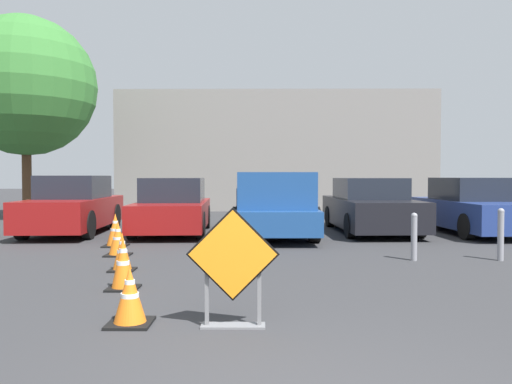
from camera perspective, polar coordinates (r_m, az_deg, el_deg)
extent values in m
plane|color=#333335|center=(12.89, 2.44, -5.04)|extent=(96.00, 96.00, 0.00)
cube|color=black|center=(5.07, -2.67, -7.11)|extent=(0.95, 0.03, 0.95)
cube|color=orange|center=(5.06, -2.68, -7.13)|extent=(0.89, 0.03, 0.89)
cube|color=slate|center=(5.28, -2.63, -15.01)|extent=(0.66, 0.20, 0.02)
cube|color=slate|center=(5.21, -5.64, -11.10)|extent=(0.04, 0.04, 0.75)
cube|color=slate|center=(5.18, 0.39, -11.16)|extent=(0.04, 0.04, 0.75)
cube|color=black|center=(5.51, -14.19, -14.32)|extent=(0.45, 0.45, 0.03)
cone|color=orange|center=(5.43, -14.22, -11.26)|extent=(0.33, 0.33, 0.57)
cylinder|color=white|center=(5.40, -14.23, -9.95)|extent=(0.11, 0.11, 0.05)
cylinder|color=white|center=(5.43, -14.22, -11.37)|extent=(0.19, 0.19, 0.05)
cube|color=black|center=(7.15, -14.93, -10.57)|extent=(0.42, 0.42, 0.03)
cone|color=orange|center=(7.08, -14.96, -7.71)|extent=(0.31, 0.31, 0.69)
cylinder|color=white|center=(7.06, -14.97, -6.50)|extent=(0.10, 0.10, 0.06)
cylinder|color=white|center=(7.08, -14.96, -7.82)|extent=(0.17, 0.17, 0.06)
cube|color=black|center=(8.49, -15.03, -8.59)|extent=(0.40, 0.40, 0.03)
cone|color=orange|center=(8.44, -15.04, -6.50)|extent=(0.30, 0.30, 0.60)
cylinder|color=white|center=(8.42, -15.05, -5.62)|extent=(0.10, 0.10, 0.05)
cylinder|color=white|center=(8.44, -15.04, -6.58)|extent=(0.17, 0.17, 0.05)
cube|color=black|center=(10.09, -15.48, -6.95)|extent=(0.47, 0.47, 0.03)
cone|color=orange|center=(10.04, -15.50, -5.06)|extent=(0.35, 0.35, 0.64)
cylinder|color=white|center=(10.02, -15.51, -4.26)|extent=(0.11, 0.11, 0.06)
cylinder|color=white|center=(10.04, -15.50, -5.13)|extent=(0.19, 0.19, 0.06)
cube|color=black|center=(11.41, -15.76, -5.93)|extent=(0.51, 0.51, 0.03)
cone|color=orange|center=(11.37, -15.78, -4.11)|extent=(0.37, 0.37, 0.70)
cylinder|color=white|center=(11.35, -15.78, -3.34)|extent=(0.12, 0.12, 0.06)
cylinder|color=white|center=(11.37, -15.78, -4.18)|extent=(0.21, 0.21, 0.06)
cube|color=maroon|center=(14.33, -20.16, -2.17)|extent=(1.94, 4.48, 0.75)
cube|color=#1E232D|center=(14.41, -20.05, 0.56)|extent=(1.61, 2.10, 0.61)
cylinder|color=black|center=(12.82, -18.63, -3.58)|extent=(0.24, 0.72, 0.71)
cylinder|color=black|center=(13.34, -25.15, -3.45)|extent=(0.24, 0.72, 0.71)
cylinder|color=black|center=(15.45, -15.83, -2.65)|extent=(0.24, 0.72, 0.71)
cylinder|color=black|center=(15.88, -21.37, -2.58)|extent=(0.24, 0.72, 0.71)
cube|color=maroon|center=(13.61, -9.48, -2.50)|extent=(2.03, 4.23, 0.67)
cube|color=#1E232D|center=(13.68, -9.44, 0.26)|extent=(1.69, 1.99, 0.63)
cylinder|color=black|center=(12.28, -6.34, -3.81)|extent=(0.24, 0.69, 0.68)
cylinder|color=black|center=(12.49, -13.96, -3.75)|extent=(0.24, 0.69, 0.68)
cylinder|color=black|center=(14.83, -5.70, -2.84)|extent=(0.24, 0.69, 0.68)
cylinder|color=black|center=(15.01, -12.04, -2.81)|extent=(0.24, 0.69, 0.68)
cube|color=navy|center=(13.14, 1.98, -2.70)|extent=(2.01, 5.24, 0.55)
cube|color=navy|center=(11.93, 2.23, 0.21)|extent=(1.81, 2.11, 0.85)
cube|color=navy|center=(15.35, 1.62, -0.18)|extent=(1.83, 0.13, 0.45)
cube|color=navy|center=(14.21, 5.48, -0.35)|extent=(0.14, 2.50, 0.45)
cube|color=navy|center=(14.14, -1.89, -0.35)|extent=(0.14, 2.50, 0.45)
cylinder|color=black|center=(11.67, 6.67, -3.71)|extent=(0.25, 0.84, 0.84)
cylinder|color=black|center=(11.58, -2.07, -3.74)|extent=(0.25, 0.84, 0.84)
cylinder|color=black|center=(14.76, 5.16, -2.55)|extent=(0.25, 0.84, 0.84)
cylinder|color=black|center=(14.69, -1.73, -2.56)|extent=(0.25, 0.84, 0.84)
cube|color=black|center=(14.13, 12.91, -2.25)|extent=(2.07, 4.63, 0.75)
cube|color=#1E232D|center=(14.21, 12.82, 0.43)|extent=(1.74, 2.16, 0.57)
cylinder|color=black|center=(13.06, 18.18, -3.66)|extent=(0.22, 0.63, 0.63)
cylinder|color=black|center=(12.57, 10.71, -3.81)|extent=(0.22, 0.63, 0.63)
cylinder|color=black|center=(15.74, 14.67, -2.71)|extent=(0.22, 0.63, 0.63)
cylinder|color=black|center=(15.34, 8.42, -2.79)|extent=(0.22, 0.63, 0.63)
cube|color=navy|center=(14.71, 23.44, -2.25)|extent=(1.97, 4.61, 0.72)
cube|color=#1E232D|center=(14.78, 23.28, 0.34)|extent=(1.63, 2.16, 0.61)
cylinder|color=black|center=(13.12, 22.96, -3.66)|extent=(0.23, 0.65, 0.64)
cylinder|color=black|center=(16.34, 23.81, -2.62)|extent=(0.23, 0.65, 0.64)
cylinder|color=black|center=(15.70, 18.56, -2.73)|extent=(0.23, 0.65, 0.64)
cylinder|color=gray|center=(9.57, 17.61, -5.06)|extent=(0.11, 0.11, 0.82)
sphere|color=gray|center=(9.53, 17.64, -2.62)|extent=(0.12, 0.12, 0.12)
cylinder|color=gray|center=(10.14, 26.18, -4.54)|extent=(0.11, 0.11, 0.90)
sphere|color=gray|center=(10.10, 26.21, -1.99)|extent=(0.12, 0.12, 0.12)
cube|color=gray|center=(24.23, 2.19, 4.47)|extent=(14.21, 5.00, 5.32)
cylinder|color=#513823|center=(19.39, -24.72, 1.36)|extent=(0.32, 0.32, 2.88)
sphere|color=#387A33|center=(19.65, -24.84, 10.92)|extent=(4.87, 4.87, 4.87)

